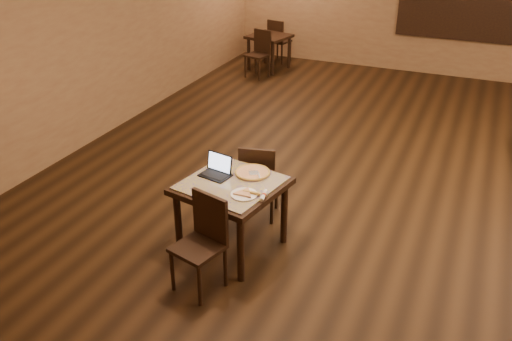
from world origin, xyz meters
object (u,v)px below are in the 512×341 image
at_px(laptop, 217,169).
at_px(other_table_b_chair_far, 278,39).
at_px(pizza_pan, 253,174).
at_px(chair_main_near, 204,237).
at_px(other_table_b, 269,41).
at_px(tiled_table, 231,191).
at_px(other_table_b_chair_near, 260,51).
at_px(chair_main_far, 258,178).

height_order(laptop, other_table_b_chair_far, laptop).
bearing_deg(pizza_pan, chair_main_near, -96.57).
bearing_deg(other_table_b, pizza_pan, -56.82).
height_order(tiled_table, other_table_b_chair_far, other_table_b_chair_far).
distance_m(chair_main_near, laptop, 0.81).
bearing_deg(chair_main_near, pizza_pan, 98.30).
bearing_deg(other_table_b_chair_near, other_table_b_chair_far, 104.28).
relative_size(pizza_pan, other_table_b_chair_near, 0.38).
height_order(chair_main_far, other_table_b, chair_main_far).
height_order(tiled_table, laptop, laptop).
relative_size(chair_main_far, pizza_pan, 2.64).
height_order(tiled_table, other_table_b_chair_near, other_table_b_chair_near).
distance_m(chair_main_far, other_table_b_chair_far, 6.22).
bearing_deg(other_table_b_chair_near, other_table_b, 104.28).
bearing_deg(laptop, chair_main_far, 78.26).
distance_m(tiled_table, chair_main_far, 0.64).
bearing_deg(laptop, pizza_pan, 34.80).
relative_size(pizza_pan, other_table_b, 0.39).
relative_size(chair_main_far, laptop, 2.74).
height_order(tiled_table, chair_main_near, chair_main_near).
xyz_separation_m(tiled_table, laptop, (-0.20, 0.10, 0.16)).
xyz_separation_m(other_table_b, other_table_b_chair_far, (-0.02, 0.52, -0.07)).
relative_size(chair_main_near, pizza_pan, 2.70).
xyz_separation_m(other_table_b_chair_near, other_table_b_chair_far, (-0.03, 1.05, 0.00)).
bearing_deg(tiled_table, chair_main_near, -77.31).
relative_size(chair_main_near, other_table_b_chair_far, 1.02).
bearing_deg(other_table_b, other_table_b_chair_far, 104.28).
height_order(other_table_b, other_table_b_chair_far, other_table_b_chair_far).
xyz_separation_m(chair_main_near, other_table_b_chair_far, (-2.08, 7.10, -0.01)).
bearing_deg(pizza_pan, laptop, -155.91).
bearing_deg(pizza_pan, other_table_b_chair_near, 112.48).
distance_m(tiled_table, other_table_b_chair_far, 6.80).
relative_size(tiled_table, other_table_b, 1.22).
height_order(pizza_pan, other_table_b, pizza_pan).
relative_size(chair_main_far, other_table_b_chair_near, 1.00).
height_order(tiled_table, chair_main_far, chair_main_far).
bearing_deg(chair_main_far, other_table_b_chair_far, -83.22).
xyz_separation_m(tiled_table, chair_main_near, (0.02, -0.62, -0.14)).
relative_size(laptop, other_table_b, 0.37).
bearing_deg(chair_main_far, pizza_pan, 92.21).
xyz_separation_m(tiled_table, other_table_b_chair_near, (-2.03, 5.43, -0.16)).
bearing_deg(other_table_b, tiled_table, -58.61).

